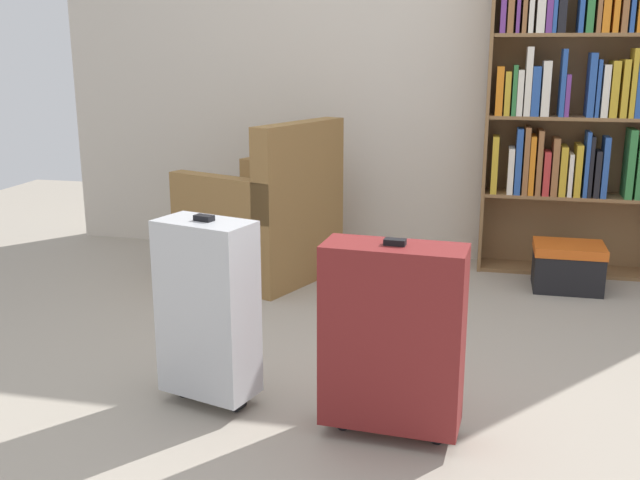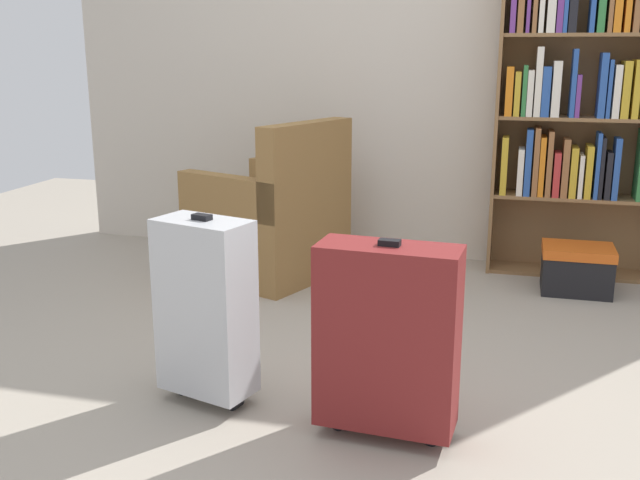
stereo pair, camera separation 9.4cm
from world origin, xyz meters
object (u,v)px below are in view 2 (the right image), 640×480
mug (350,276)px  suitcase_silver (206,307)px  armchair (272,222)px  storage_box (577,268)px  bookshelf (598,101)px  suitcase_dark_red (387,337)px

mug → suitcase_silver: suitcase_silver is taller
armchair → storage_box: armchair is taller
armchair → suitcase_silver: 1.60m
bookshelf → suitcase_dark_red: 2.37m
bookshelf → armchair: bearing=-164.7°
armchair → suitcase_dark_red: 1.91m
mug → storage_box: 1.23m
mug → suitcase_silver: (-0.21, -1.50, 0.32)m
bookshelf → storage_box: bookshelf is taller
bookshelf → mug: bookshelf is taller
bookshelf → storage_box: (-0.06, -0.35, -0.86)m
suitcase_dark_red → mug: bearing=106.6°
bookshelf → suitcase_silver: bookshelf is taller
storage_box → suitcase_silver: (-1.42, -1.70, 0.24)m
bookshelf → suitcase_silver: size_ratio=2.49×
armchair → mug: (0.48, -0.07, -0.27)m
storage_box → suitcase_dark_red: (-0.73, -1.78, 0.23)m
storage_box → suitcase_silver: suitcase_silver is taller
bookshelf → storage_box: bearing=-100.0°
suitcase_dark_red → suitcase_silver: bearing=172.8°
storage_box → suitcase_dark_red: 1.94m
mug → storage_box: size_ratio=0.32×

